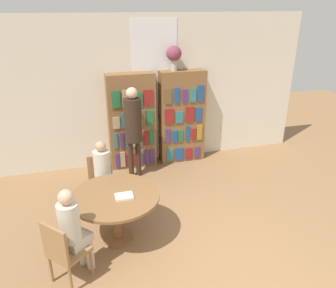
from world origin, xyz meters
TOP-DOWN VIEW (x-y plane):
  - ground_plane at (0.00, 0.00)m, footprint 16.00×16.00m
  - wall_back at (0.00, 3.72)m, footprint 6.40×0.07m
  - bookshelf_left at (-0.53, 3.53)m, footprint 0.94×0.34m
  - bookshelf_right at (0.53, 3.53)m, footprint 0.94×0.34m
  - flower_vase at (0.35, 3.53)m, footprint 0.29×0.29m
  - reading_table at (-1.17, 1.22)m, footprint 1.23×1.23m
  - chair_near_camera at (-1.87, 0.58)m, footprint 0.57×0.57m
  - chair_left_side at (-1.29, 2.17)m, footprint 0.44×0.44m
  - seated_reader_left at (-1.26, 1.99)m, footprint 0.30×0.39m
  - seated_reader_right at (-1.74, 0.70)m, footprint 0.41×0.40m
  - librarian_standing at (-0.59, 3.02)m, footprint 0.32×0.59m
  - open_book_on_table at (-1.06, 1.13)m, footprint 0.24×0.18m

SIDE VIEW (x-z plane):
  - ground_plane at x=0.00m, z-range 0.00..0.00m
  - chair_near_camera at x=-1.87m, z-range 0.05..0.93m
  - chair_left_side at x=-1.29m, z-range 0.05..0.93m
  - reading_table at x=-1.17m, z-range 0.25..0.99m
  - seated_reader_left at x=-1.26m, z-range 0.08..1.29m
  - seated_reader_right at x=-1.74m, z-range 0.08..1.31m
  - open_book_on_table at x=-1.06m, z-range 0.74..0.77m
  - bookshelf_left at x=-0.53m, z-range 0.00..1.93m
  - bookshelf_right at x=0.53m, z-range 0.00..1.93m
  - librarian_standing at x=-0.59m, z-range 0.21..1.99m
  - wall_back at x=0.00m, z-range 0.01..3.01m
  - flower_vase at x=0.35m, z-range 2.00..2.48m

